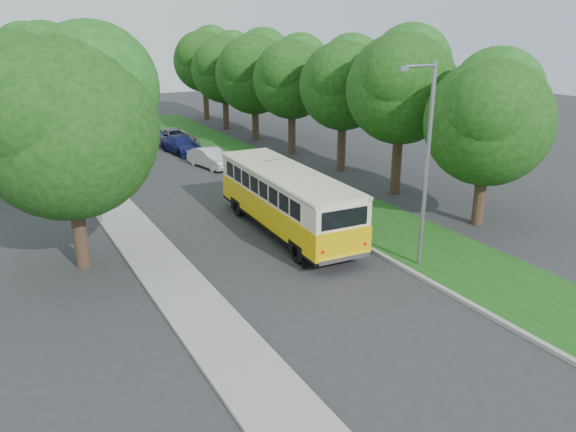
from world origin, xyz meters
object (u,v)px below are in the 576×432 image
lamppost_far (89,117)px  car_grey (176,138)px  vintage_bus (287,202)px  car_white (211,158)px  car_blue (181,145)px  car_silver (257,184)px  lamppost_near (425,161)px

lamppost_far → car_grey: lamppost_far is taller
vintage_bus → car_white: bearing=86.1°
lamppost_far → car_blue: size_ratio=1.70×
car_silver → car_white: (0.01, 7.23, 0.01)m
lamppost_far → car_blue: 10.20m
lamppost_far → car_grey: 11.87m
lamppost_near → vintage_bus: bearing=114.4°
lamppost_near → lamppost_far: bearing=115.7°
car_white → car_blue: bearing=81.0°
car_blue → car_grey: size_ratio=0.87×
car_silver → car_grey: bearing=104.6°
vintage_bus → car_white: size_ratio=2.57×
lamppost_near → car_grey: 27.15m
vintage_bus → car_silver: (1.48, 6.18, -0.87)m
vintage_bus → car_blue: 18.68m
lamppost_far → car_blue: bearing=39.4°
car_grey → car_silver: bearing=-96.1°
lamppost_far → car_grey: bearing=47.4°
car_blue → car_silver: bearing=-95.9°
lamppost_near → car_blue: 24.92m
lamppost_near → car_blue: lamppost_near is taller
lamppost_far → car_white: bearing=6.5°
lamppost_near → lamppost_far: 20.53m
car_white → car_blue: size_ratio=0.90×
lamppost_near → car_grey: lamppost_near is taller
lamppost_far → car_silver: 10.56m
lamppost_far → car_silver: bearing=-39.6°
lamppost_far → vintage_bus: lamppost_far is taller
car_white → car_blue: car_white is taller
lamppost_near → car_silver: 12.76m
vintage_bus → car_white: vintage_bus is taller
car_silver → car_blue: 12.45m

